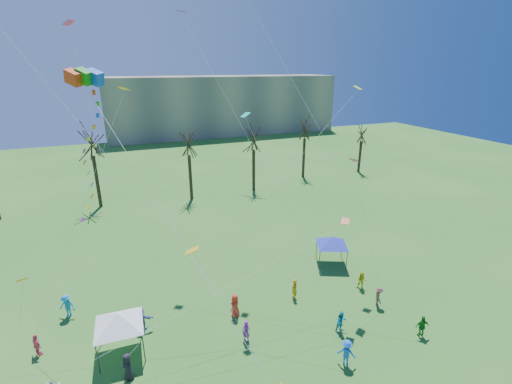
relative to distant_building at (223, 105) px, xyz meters
name	(u,v)px	position (x,y,z in m)	size (l,w,h in m)	color
distant_building	(223,105)	(0.00, 0.00, 0.00)	(60.00, 14.00, 15.00)	gray
bare_tree_row	(177,149)	(-20.37, -46.21, -0.55)	(68.44, 9.16, 10.80)	black
big_box_kite	(95,159)	(-29.10, -73.62, 5.36)	(4.78, 8.08, 21.60)	red
canopy_tent_white	(118,319)	(-29.21, -74.11, -4.90)	(4.09, 4.09, 3.06)	#3F3F44
canopy_tent_blue	(332,241)	(-10.53, -69.65, -5.12)	(3.42, 3.42, 2.81)	#3F3F44
festival_crowd	(222,335)	(-22.99, -75.90, -6.65)	(25.22, 13.72, 1.84)	#B2162B
small_kites_aloft	(215,128)	(-21.68, -71.16, 6.21)	(27.18, 18.91, 32.65)	orange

